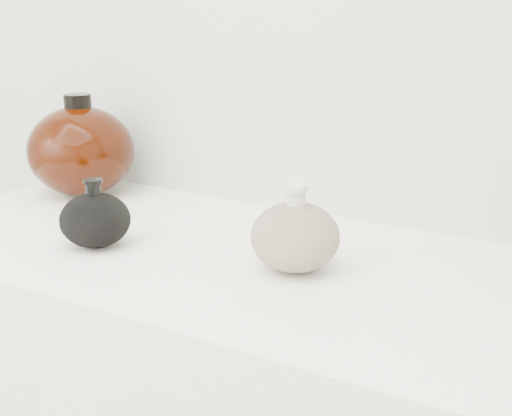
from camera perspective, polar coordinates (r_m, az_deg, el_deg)
The scene contains 3 objects.
black_gourd_vase at distance 1.08m, azimuth -12.74°, elevation -0.89°, with size 0.13×0.13×0.10m.
cream_gourd_vase at distance 0.96m, azimuth 3.15°, elevation -2.27°, with size 0.15×0.15×0.12m.
left_round_pot at distance 1.38m, azimuth -13.83°, elevation 4.50°, with size 0.26×0.26×0.19m.
Camera 1 is at (0.50, 0.13, 1.25)m, focal length 50.00 mm.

